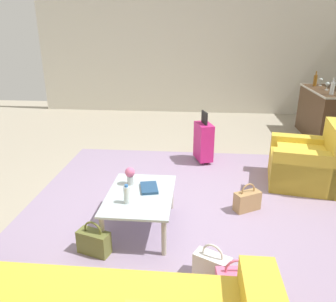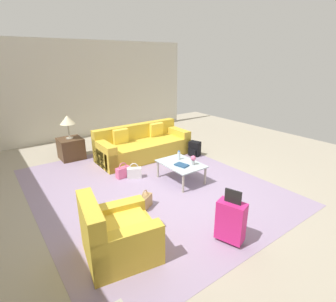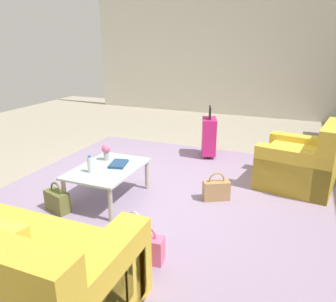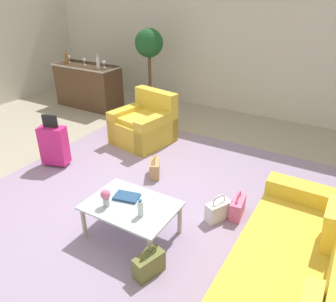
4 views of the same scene
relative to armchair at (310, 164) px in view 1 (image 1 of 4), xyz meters
name	(u,v)px [view 1 (image 1 of 4)]	position (x,y,z in m)	size (l,w,h in m)	color
ground_plane	(187,211)	(0.89, -1.67, -0.30)	(12.00, 12.00, 0.00)	#A89E89
wall_left	(196,51)	(-4.17, -1.67, 1.25)	(0.12, 8.00, 3.10)	beige
area_rug	(204,241)	(1.49, -1.47, -0.30)	(5.20, 4.40, 0.01)	#9984A3
armchair	(310,164)	(0.00, 0.00, 0.00)	(1.02, 1.05, 0.89)	gold
coffee_table	(140,198)	(1.29, -2.17, 0.07)	(0.99, 0.70, 0.42)	silver
water_bottle	(127,195)	(1.49, -2.27, 0.21)	(0.06, 0.06, 0.20)	silver
coffee_table_book	(149,188)	(1.17, -2.09, 0.13)	(0.28, 0.18, 0.03)	navy
flower_vase	(130,174)	(1.07, -2.32, 0.24)	(0.11, 0.11, 0.21)	#B2B7BC
bar_console	(325,114)	(-2.21, 0.93, 0.20)	(1.56, 0.67, 0.96)	#513823
wine_glass_leftmost	(321,80)	(-2.74, 0.94, 0.77)	(0.08, 0.08, 0.15)	silver
wine_glass_left_of_centre	(327,84)	(-2.21, 0.89, 0.77)	(0.08, 0.08, 0.15)	silver
wine_bottle_amber	(315,80)	(-2.67, 0.80, 0.78)	(0.07, 0.07, 0.30)	brown
wine_bottle_clear	(332,88)	(-1.74, 0.80, 0.78)	(0.07, 0.07, 0.30)	silver
suitcase_magenta	(204,141)	(-0.71, -1.47, 0.06)	(0.45, 0.33, 0.85)	#D12375
handbag_white	(212,266)	(2.02, -1.42, -0.17)	(0.27, 0.35, 0.36)	white
handbag_olive	(94,242)	(1.77, -2.55, -0.17)	(0.23, 0.35, 0.36)	olive
handbag_pink	(235,282)	(2.19, -1.23, -0.17)	(0.18, 0.33, 0.36)	pink
handbag_tan	(247,201)	(0.80, -0.95, -0.17)	(0.28, 0.35, 0.36)	tan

